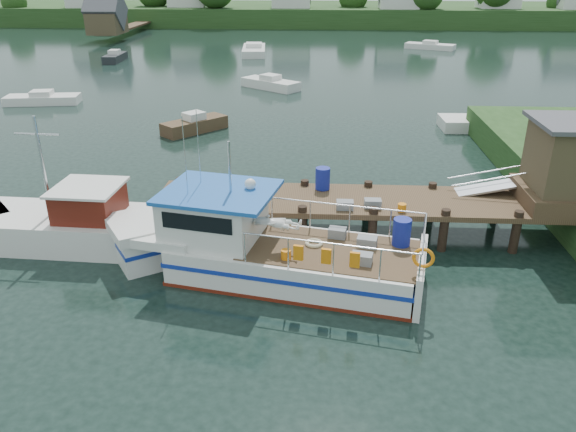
# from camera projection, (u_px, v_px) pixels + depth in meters

# --- Properties ---
(ground_plane) EXTENTS (160.00, 160.00, 0.00)m
(ground_plane) POSITION_uv_depth(u_px,v_px,m) (316.00, 231.00, 21.55)
(ground_plane) COLOR black
(far_shore) EXTENTS (140.00, 42.55, 9.22)m
(far_shore) POSITION_uv_depth(u_px,v_px,m) (322.00, 10.00, 95.64)
(far_shore) COLOR #26471D
(far_shore) RESTS_ON ground
(dock) EXTENTS (16.60, 3.00, 4.78)m
(dock) POSITION_uv_depth(u_px,v_px,m) (497.00, 180.00, 20.29)
(dock) COLOR #4C3824
(dock) RESTS_ON ground
(lobster_boat) EXTENTS (11.04, 5.04, 5.32)m
(lobster_boat) POSITION_uv_depth(u_px,v_px,m) (255.00, 247.00, 18.27)
(lobster_boat) COLOR silver
(lobster_boat) RESTS_ON ground
(work_boat) EXTENTS (9.02, 3.10, 4.74)m
(work_boat) POSITION_uv_depth(u_px,v_px,m) (67.00, 224.00, 20.38)
(work_boat) COLOR silver
(work_boat) RESTS_ON ground
(moored_rowboat) EXTENTS (3.80, 4.01, 1.20)m
(moored_rowboat) POSITION_uv_depth(u_px,v_px,m) (195.00, 124.00, 34.16)
(moored_rowboat) COLOR #4C3824
(moored_rowboat) RESTS_ON ground
(moored_far) EXTENTS (6.08, 4.17, 0.98)m
(moored_far) POSITION_uv_depth(u_px,v_px,m) (430.00, 46.00, 67.35)
(moored_far) COLOR silver
(moored_far) RESTS_ON ground
(moored_a) EXTENTS (5.40, 2.53, 0.96)m
(moored_a) POSITION_uv_depth(u_px,v_px,m) (43.00, 99.00, 41.05)
(moored_a) COLOR silver
(moored_a) RESTS_ON ground
(moored_b) EXTENTS (5.14, 4.49, 1.13)m
(moored_b) POSITION_uv_depth(u_px,v_px,m) (271.00, 83.00, 46.01)
(moored_b) COLOR silver
(moored_b) RESTS_ON ground
(moored_c) EXTENTS (7.01, 2.57, 1.10)m
(moored_c) POSITION_uv_depth(u_px,v_px,m) (497.00, 123.00, 34.70)
(moored_c) COLOR silver
(moored_c) RESTS_ON ground
(moored_d) EXTENTS (3.13, 7.48, 1.24)m
(moored_d) POSITION_uv_depth(u_px,v_px,m) (254.00, 50.00, 63.45)
(moored_d) COLOR silver
(moored_d) RESTS_ON ground
(moored_e) EXTENTS (1.61, 4.36, 1.19)m
(moored_e) POSITION_uv_depth(u_px,v_px,m) (115.00, 57.00, 58.77)
(moored_e) COLOR black
(moored_e) RESTS_ON ground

